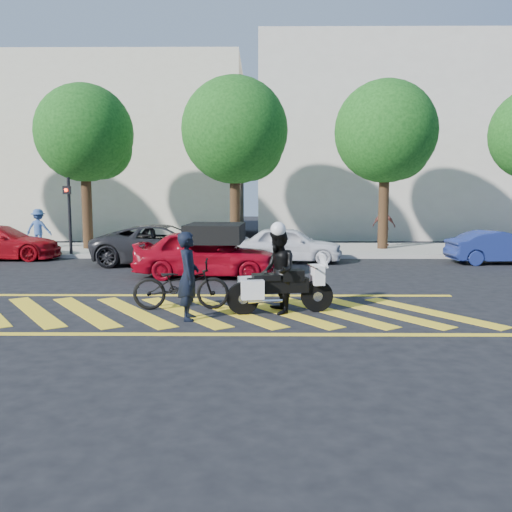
{
  "coord_description": "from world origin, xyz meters",
  "views": [
    {
      "loc": [
        1.12,
        -11.77,
        2.67
      ],
      "look_at": [
        1.01,
        1.68,
        1.05
      ],
      "focal_mm": 38.0,
      "sensor_mm": 36.0,
      "label": 1
    }
  ],
  "objects_px": {
    "parked_left": "(0,242)",
    "red_convertible": "(206,253)",
    "officer_bike": "(188,276)",
    "parked_mid_right": "(289,244)",
    "officer_moto": "(278,271)",
    "parked_mid_left": "(166,245)",
    "parked_right": "(499,247)",
    "bicycle": "(181,285)",
    "police_motorcycle": "(279,288)"
  },
  "relations": [
    {
      "from": "police_motorcycle",
      "to": "parked_mid_right",
      "type": "relative_size",
      "value": 0.6
    },
    {
      "from": "parked_left",
      "to": "officer_moto",
      "type": "bearing_deg",
      "value": -132.49
    },
    {
      "from": "parked_left",
      "to": "red_convertible",
      "type": "bearing_deg",
      "value": -118.22
    },
    {
      "from": "red_convertible",
      "to": "parked_mid_left",
      "type": "height_order",
      "value": "red_convertible"
    },
    {
      "from": "parked_mid_left",
      "to": "parked_right",
      "type": "bearing_deg",
      "value": -86.91
    },
    {
      "from": "bicycle",
      "to": "officer_moto",
      "type": "xyz_separation_m",
      "value": [
        2.18,
        -0.35,
        0.36
      ]
    },
    {
      "from": "parked_left",
      "to": "parked_mid_right",
      "type": "distance_m",
      "value": 11.3
    },
    {
      "from": "officer_bike",
      "to": "red_convertible",
      "type": "xyz_separation_m",
      "value": [
        -0.21,
        5.58,
        -0.17
      ]
    },
    {
      "from": "red_convertible",
      "to": "parked_mid_right",
      "type": "xyz_separation_m",
      "value": [
        2.78,
        3.58,
        -0.08
      ]
    },
    {
      "from": "police_motorcycle",
      "to": "parked_left",
      "type": "relative_size",
      "value": 0.51
    },
    {
      "from": "police_motorcycle",
      "to": "red_convertible",
      "type": "distance_m",
      "value": 5.39
    },
    {
      "from": "police_motorcycle",
      "to": "officer_moto",
      "type": "bearing_deg",
      "value": 147.99
    },
    {
      "from": "red_convertible",
      "to": "parked_mid_left",
      "type": "relative_size",
      "value": 0.84
    },
    {
      "from": "parked_left",
      "to": "parked_mid_right",
      "type": "relative_size",
      "value": 1.17
    },
    {
      "from": "red_convertible",
      "to": "parked_mid_left",
      "type": "distance_m",
      "value": 3.4
    },
    {
      "from": "parked_left",
      "to": "parked_mid_left",
      "type": "distance_m",
      "value": 6.9
    },
    {
      "from": "red_convertible",
      "to": "parked_mid_right",
      "type": "bearing_deg",
      "value": -34.67
    },
    {
      "from": "parked_left",
      "to": "parked_right",
      "type": "xyz_separation_m",
      "value": [
        18.98,
        -1.11,
        -0.06
      ]
    },
    {
      "from": "police_motorcycle",
      "to": "parked_mid_right",
      "type": "xyz_separation_m",
      "value": [
        0.68,
        8.54,
        0.1
      ]
    },
    {
      "from": "officer_bike",
      "to": "bicycle",
      "type": "bearing_deg",
      "value": 12.85
    },
    {
      "from": "parked_left",
      "to": "bicycle",
      "type": "bearing_deg",
      "value": -137.96
    },
    {
      "from": "parked_left",
      "to": "parked_mid_right",
      "type": "height_order",
      "value": "parked_mid_right"
    },
    {
      "from": "red_convertible",
      "to": "parked_left",
      "type": "relative_size",
      "value": 0.95
    },
    {
      "from": "officer_moto",
      "to": "parked_mid_right",
      "type": "height_order",
      "value": "officer_moto"
    },
    {
      "from": "officer_bike",
      "to": "red_convertible",
      "type": "bearing_deg",
      "value": -2.14
    },
    {
      "from": "officer_moto",
      "to": "red_convertible",
      "type": "distance_m",
      "value": 5.38
    },
    {
      "from": "officer_bike",
      "to": "officer_moto",
      "type": "xyz_separation_m",
      "value": [
        1.88,
        0.62,
        0.01
      ]
    },
    {
      "from": "officer_bike",
      "to": "parked_left",
      "type": "distance_m",
      "value": 13.19
    },
    {
      "from": "officer_moto",
      "to": "parked_mid_left",
      "type": "xyz_separation_m",
      "value": [
        -3.82,
        7.88,
        -0.2
      ]
    },
    {
      "from": "officer_moto",
      "to": "red_convertible",
      "type": "xyz_separation_m",
      "value": [
        -2.08,
        4.96,
        -0.18
      ]
    },
    {
      "from": "bicycle",
      "to": "parked_right",
      "type": "distance_m",
      "value": 13.15
    },
    {
      "from": "officer_moto",
      "to": "parked_left",
      "type": "bearing_deg",
      "value": -141.3
    },
    {
      "from": "officer_bike",
      "to": "parked_mid_left",
      "type": "distance_m",
      "value": 8.72
    },
    {
      "from": "officer_moto",
      "to": "parked_left",
      "type": "xyz_separation_m",
      "value": [
        -10.58,
        9.28,
        -0.26
      ]
    },
    {
      "from": "officer_moto",
      "to": "parked_left",
      "type": "height_order",
      "value": "officer_moto"
    },
    {
      "from": "officer_moto",
      "to": "parked_left",
      "type": "relative_size",
      "value": 0.4
    },
    {
      "from": "parked_mid_left",
      "to": "officer_moto",
      "type": "bearing_deg",
      "value": -152.45
    },
    {
      "from": "parked_mid_right",
      "to": "parked_left",
      "type": "bearing_deg",
      "value": 92.46
    },
    {
      "from": "red_convertible",
      "to": "bicycle",
      "type": "bearing_deg",
      "value": -178.01
    },
    {
      "from": "police_motorcycle",
      "to": "bicycle",
      "type": "bearing_deg",
      "value": 160.61
    },
    {
      "from": "officer_bike",
      "to": "parked_left",
      "type": "height_order",
      "value": "officer_bike"
    },
    {
      "from": "officer_moto",
      "to": "red_convertible",
      "type": "height_order",
      "value": "officer_moto"
    },
    {
      "from": "parked_mid_left",
      "to": "bicycle",
      "type": "bearing_deg",
      "value": -165.99
    },
    {
      "from": "red_convertible",
      "to": "parked_left",
      "type": "height_order",
      "value": "red_convertible"
    },
    {
      "from": "parked_left",
      "to": "police_motorcycle",
      "type": "bearing_deg",
      "value": -132.47
    },
    {
      "from": "officer_moto",
      "to": "parked_right",
      "type": "bearing_deg",
      "value": 124.22
    },
    {
      "from": "bicycle",
      "to": "parked_right",
      "type": "bearing_deg",
      "value": -57.38
    },
    {
      "from": "officer_bike",
      "to": "red_convertible",
      "type": "height_order",
      "value": "officer_bike"
    },
    {
      "from": "parked_mid_right",
      "to": "parked_mid_left",
      "type": "bearing_deg",
      "value": 104.48
    },
    {
      "from": "officer_bike",
      "to": "parked_mid_right",
      "type": "bearing_deg",
      "value": -19.95
    }
  ]
}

